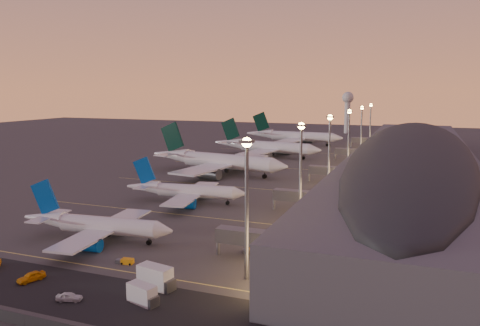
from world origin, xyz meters
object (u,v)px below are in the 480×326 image
Objects in this scene: airliner_wide_near at (216,161)px; airliner_wide_far at (293,136)px; baggage_tug_b at (253,251)px; service_van_e at (69,297)px; service_van_d at (31,277)px; airliner_narrow_south at (96,225)px; airliner_narrow_north at (185,191)px; catering_truck_a at (143,295)px; catering_truck_b at (157,278)px; radar_tower at (348,105)px; airliner_wide_mid at (266,147)px; baggage_tug_a at (125,261)px.

airliner_wide_far is (3.30, 111.53, -0.12)m from airliner_wide_near.
baggage_tug_b is 0.96× the size of service_van_e.
service_van_d is (10.05, -223.62, -4.33)m from airliner_wide_far.
service_van_e is (16.03, -27.52, -2.81)m from airliner_narrow_south.
airliner_wide_far is (-8.12, 160.42, 1.62)m from airliner_narrow_north.
airliner_narrow_south is at bearing 155.67° from catering_truck_a.
airliner_narrow_south is 5.24× the size of catering_truck_b.
radar_tower is (13.89, 291.33, 18.36)m from airliner_narrow_south.
service_van_e is (13.88, -67.17, -2.84)m from airliner_narrow_north.
airliner_wide_mid is at bearing -86.10° from airliner_wide_far.
airliner_narrow_south is 0.61× the size of airliner_wide_far.
airliner_narrow_south is at bearing -78.81° from airliner_wide_mid.
airliner_wide_near reaches higher than service_van_e.
radar_tower is at bearing 79.80° from airliner_narrow_north.
airliner_wide_near reaches higher than airliner_narrow_north.
baggage_tug_b is at bearing 60.12° from service_van_d.
radar_tower reaches higher than airliner_wide_mid.
airliner_wide_far is 1.93× the size of radar_tower.
airliner_wide_mid is 14.49× the size of service_van_e.
catering_truck_b is (-9.71, -22.45, 1.30)m from baggage_tug_b.
service_van_e is (-11.75, -3.62, -0.76)m from catering_truck_a.
radar_tower reaches higher than service_van_d.
airliner_wide_far is at bearing 97.12° from airliner_wide_near.
airliner_wide_far is at bearing 114.94° from catering_truck_a.
catering_truck_a is (13.90, -315.23, -20.40)m from radar_tower.
airliner_wide_far is 15.05× the size of service_van_e.
airliner_wide_mid is 172.02m from service_van_e.
airliner_wide_far reaches higher than airliner_narrow_south.
catering_truck_a is at bearing -87.48° from radar_tower.
airliner_wide_far is 211.34m from baggage_tug_a.
baggage_tug_a is (20.58, -153.27, -4.51)m from airliner_wide_mid.
radar_tower is at bearing 81.58° from airliner_narrow_south.
service_van_d is at bearing -85.84° from airliner_narrow_south.
service_van_d is (9.81, -166.62, -4.15)m from airliner_wide_mid.
airliner_narrow_south reaches higher than catering_truck_b.
airliner_wide_near reaches higher than catering_truck_b.
airliner_wide_mid is 170.33m from catering_truck_a.
baggage_tug_a is at bearing -170.32° from baggage_tug_b.
airliner_narrow_south is 0.59× the size of airliner_wide_near.
airliner_narrow_north is at bearing -7.49° from service_van_e.
airliner_wide_near is 12.99× the size of service_van_d.
airliner_narrow_north is 62.60m from catering_truck_b.
airliner_narrow_south is 89.04m from airliner_wide_near.
radar_tower is 319.55m from service_van_e.
baggage_tug_a is at bearing -15.28° from service_van_e.
radar_tower reaches higher than airliner_wide_far.
airliner_wide_mid is 164.24m from catering_truck_b.
service_van_d is at bearing -135.79° from baggage_tug_a.
catering_truck_b is at bearing -74.46° from airliner_narrow_north.
radar_tower is 4.47× the size of catering_truck_b.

